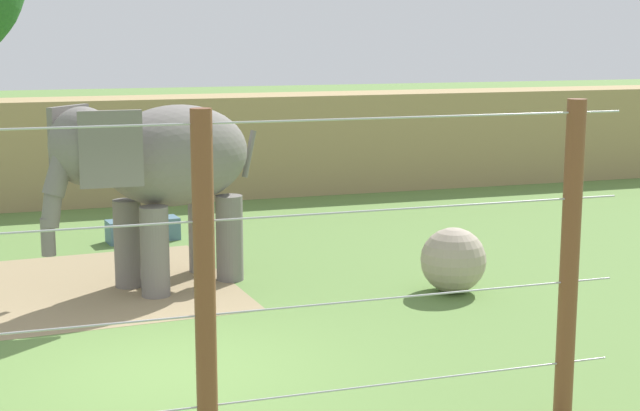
{
  "coord_description": "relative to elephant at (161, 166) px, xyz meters",
  "views": [
    {
      "loc": [
        -1.7,
        -11.16,
        4.07
      ],
      "look_at": [
        2.86,
        2.78,
        1.4
      ],
      "focal_mm": 53.7,
      "sensor_mm": 36.0,
      "label": 1
    }
  ],
  "objects": [
    {
      "name": "embankment_wall",
      "position": [
        -0.57,
        8.38,
        -0.73
      ],
      "size": [
        36.0,
        1.8,
        2.5
      ],
      "primitive_type": "cube",
      "color": "tan",
      "rests_on": "ground"
    },
    {
      "name": "enrichment_ball",
      "position": [
        4.29,
        -1.77,
        -1.46
      ],
      "size": [
        1.04,
        1.04,
        1.04
      ],
      "primitive_type": "sphere",
      "color": "tan",
      "rests_on": "ground"
    },
    {
      "name": "feed_trough",
      "position": [
        0.15,
        3.57,
        -1.76
      ],
      "size": [
        1.45,
        0.67,
        0.44
      ],
      "color": "slate",
      "rests_on": "ground"
    },
    {
      "name": "dirt_patch",
      "position": [
        -1.07,
        0.37,
        -1.97
      ],
      "size": [
        4.6,
        5.01,
        0.01
      ],
      "primitive_type": "cube",
      "rotation": [
        0.0,
        0.0,
        0.07
      ],
      "color": "#937F5B",
      "rests_on": "ground"
    },
    {
      "name": "ground_plane",
      "position": [
        -0.57,
        -3.91,
        -1.98
      ],
      "size": [
        120.0,
        120.0,
        0.0
      ],
      "primitive_type": "plane",
      "color": "#5B7F3D"
    },
    {
      "name": "elephant",
      "position": [
        0.0,
        0.0,
        0.0
      ],
      "size": [
        3.74,
        2.61,
        2.99
      ],
      "color": "slate",
      "rests_on": "ground"
    },
    {
      "name": "cable_fence",
      "position": [
        -0.6,
        -6.68,
        -0.27
      ],
      "size": [
        8.56,
        0.2,
        3.4
      ],
      "color": "brown",
      "rests_on": "ground"
    }
  ]
}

